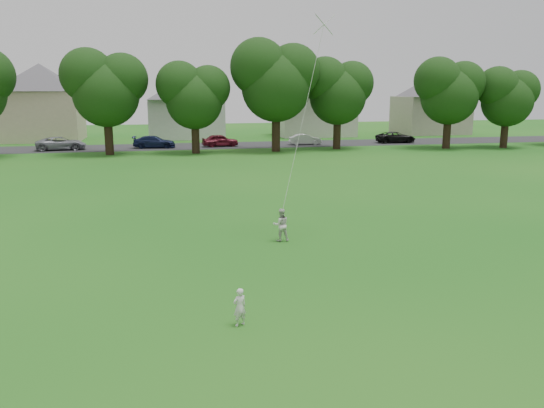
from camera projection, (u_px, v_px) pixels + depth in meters
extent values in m
plane|color=#145A15|center=(292.00, 302.00, 14.26)|extent=(160.00, 160.00, 0.00)
cube|color=#2D2D30|center=(192.00, 146.00, 54.42)|extent=(90.00, 7.00, 0.01)
imported|color=silver|center=(240.00, 307.00, 12.76)|extent=(0.41, 0.34, 0.95)
imported|color=beige|center=(281.00, 225.00, 19.97)|extent=(0.61, 0.48, 1.26)
plane|color=white|center=(324.00, 24.00, 19.48)|extent=(0.97, 1.17, 0.75)
cylinder|color=white|center=(302.00, 122.00, 19.69)|extent=(0.01, 0.01, 7.31)
cylinder|color=black|center=(109.00, 134.00, 46.89)|extent=(0.75, 0.75, 3.58)
cylinder|color=black|center=(195.00, 136.00, 47.99)|extent=(0.71, 0.71, 3.18)
cylinder|color=black|center=(276.00, 130.00, 49.45)|extent=(0.78, 0.78, 4.00)
cylinder|color=black|center=(337.00, 131.00, 51.69)|extent=(0.73, 0.73, 3.41)
cylinder|color=black|center=(447.00, 131.00, 52.06)|extent=(0.73, 0.73, 3.41)
cylinder|color=black|center=(504.00, 132.00, 52.71)|extent=(0.70, 0.70, 3.08)
imported|color=gray|center=(61.00, 143.00, 50.77)|extent=(4.78, 2.62, 1.27)
imported|color=#151D42|center=(154.00, 142.00, 52.57)|extent=(4.26, 2.00, 1.20)
imported|color=maroon|center=(220.00, 140.00, 53.91)|extent=(3.82, 1.86, 1.26)
imported|color=#BDBDBD|center=(305.00, 139.00, 55.76)|extent=(3.45, 1.42, 1.11)
imported|color=black|center=(396.00, 137.00, 57.86)|extent=(4.35, 2.12, 1.19)
cube|color=beige|center=(43.00, 116.00, 60.13)|extent=(8.24, 7.67, 5.53)
pyramid|color=#514E53|center=(39.00, 63.00, 58.91)|extent=(11.88, 11.88, 3.04)
cube|color=silver|center=(186.00, 119.00, 63.50)|extent=(8.73, 6.73, 4.62)
pyramid|color=#514E53|center=(184.00, 77.00, 62.48)|extent=(12.60, 12.60, 2.54)
cube|color=beige|center=(314.00, 115.00, 66.71)|extent=(9.18, 6.99, 5.25)
pyramid|color=#514E53|center=(315.00, 70.00, 65.56)|extent=(13.24, 13.24, 2.89)
cube|color=#ABA08E|center=(430.00, 115.00, 70.03)|extent=(8.51, 6.80, 4.84)
pyramid|color=#514E53|center=(433.00, 76.00, 68.96)|extent=(12.27, 12.27, 2.66)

